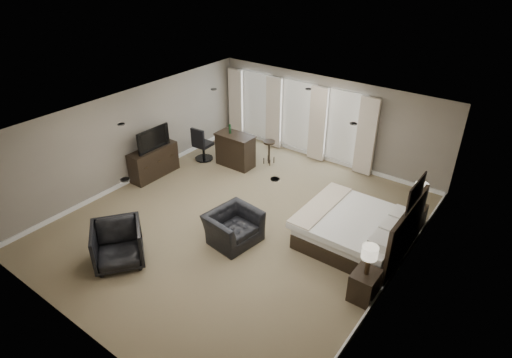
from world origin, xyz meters
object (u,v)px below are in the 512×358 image
Objects in this scene: bed at (356,217)px; armchair_near at (233,223)px; nightstand_near at (364,285)px; nightstand_far at (415,217)px; bar_stool_right at (269,152)px; bar_counter at (235,150)px; desk_chair at (203,143)px; lamp_far at (420,195)px; armchair_far at (118,243)px; bar_stool_left at (240,152)px; dresser at (154,162)px; lamp_near at (369,260)px; tv at (152,146)px.

armchair_near is at bearing -145.54° from bed.
nightstand_near is 2.90m from nightstand_far.
armchair_near is 1.51× the size of bar_stool_right.
armchair_near is at bearing -51.85° from bar_counter.
desk_chair is at bearing -164.95° from bar_counter.
bar_stool_right is (-4.68, 0.62, -0.50)m from lamp_far.
bed is 1.75m from nightstand_near.
nightstand_far is at bearing 0.80° from bar_counter.
bar_stool_left is at bearing 46.40° from armchair_far.
dresser is at bearing -130.80° from bar_stool_right.
bar_stool_left is (-2.29, 3.14, -0.13)m from armchair_near.
nightstand_near is 0.98× the size of lamp_near.
armchair_far is at bearing -132.53° from nightstand_far.
lamp_far is at bearing 90.00° from lamp_near.
bed is 2.74m from armchair_near.
bed is at bearing 166.15° from desk_chair.
lamp_near is 2.90m from lamp_far.
armchair_far is (-4.61, -5.02, 0.23)m from nightstand_far.
tv is at bearing 82.79° from armchair_near.
lamp_near is at bearing -7.67° from dresser.
lamp_far is 5.44m from bar_counter.
lamp_far is 0.84× the size of bar_stool_right.
nightstand_far is at bearing -7.60° from bar_stool_right.
dresser is 1.68m from desk_chair.
lamp_far is 0.61× the size of armchair_far.
dresser is 3.83m from armchair_far.
tv is 0.98× the size of armchair_near.
armchair_near is at bearing -53.90° from bar_stool_left.
lamp_near is at bearing -36.98° from bar_stool_right.
bar_counter is at bearing -179.20° from lamp_far.
bar_stool_left is at bearing -156.84° from desk_chair.
lamp_near is 0.61× the size of armchair_far.
lamp_near is (0.00, 0.00, 0.62)m from nightstand_near.
dresser is 2.41m from bar_counter.
dresser is 1.33× the size of armchair_near.
bed is at bearing -121.54° from lamp_far.
nightstand_near is 1.09× the size of nightstand_far.
lamp_far is 0.57× the size of desk_chair.
lamp_near is at bearing 155.78° from desk_chair.
armchair_near is (-3.14, -2.99, 0.21)m from nightstand_far.
lamp_far is at bearing -74.12° from tv.
bar_stool_right is at bearing 43.12° from bar_counter.
lamp_far is at bearing -1.59° from bar_stool_left.
bar_counter reaches higher than dresser.
armchair_far is (-1.47, -2.03, 0.02)m from armchair_near.
tv is at bearing -164.12° from nightstand_far.
bed is 2.19× the size of armchair_far.
desk_chair reaches higher than bar_stool_left.
lamp_near is at bearing -80.35° from armchair_near.
lamp_far reaches higher than bar_stool_right.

